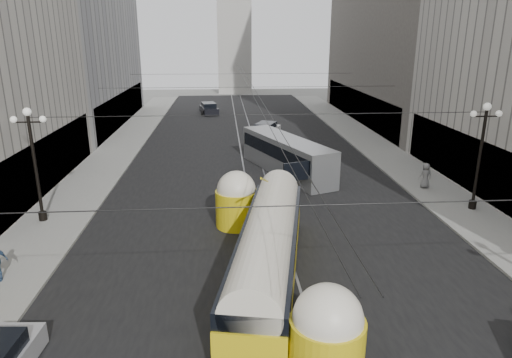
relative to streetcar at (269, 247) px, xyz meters
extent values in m
cube|color=black|center=(0.50, 21.75, -1.57)|extent=(20.00, 85.00, 0.02)
cube|color=gray|center=(-11.50, 25.25, -1.49)|extent=(4.00, 72.00, 0.15)
cube|color=gray|center=(12.50, 25.25, -1.49)|extent=(4.00, 72.00, 0.15)
cube|color=gray|center=(-0.25, 21.75, -1.57)|extent=(0.12, 85.00, 0.04)
cube|color=gray|center=(1.25, 21.75, -1.57)|extent=(0.12, 85.00, 0.04)
cube|color=black|center=(-13.55, 13.25, 0.43)|extent=(0.10, 18.00, 3.60)
cube|color=black|center=(-13.55, 37.25, 0.43)|extent=(0.10, 25.20, 3.60)
cube|color=black|center=(14.55, 11.25, 0.43)|extent=(0.10, 18.00, 3.60)
cube|color=black|center=(14.55, 37.25, 0.43)|extent=(0.10, 28.80, 3.60)
cube|color=#B2AFA8|center=(0.50, 69.25, 10.43)|extent=(6.00, 6.00, 24.00)
cylinder|color=black|center=(-12.10, 7.25, 1.58)|extent=(0.18, 0.18, 6.00)
cylinder|color=black|center=(-12.10, 7.25, -1.17)|extent=(0.44, 0.44, 0.50)
cylinder|color=black|center=(-12.10, 7.25, 4.18)|extent=(1.60, 0.08, 0.08)
sphere|color=white|center=(-12.10, 7.25, 4.73)|extent=(0.44, 0.44, 0.44)
sphere|color=white|center=(-12.85, 7.25, 4.33)|extent=(0.36, 0.36, 0.36)
sphere|color=white|center=(-11.35, 7.25, 4.33)|extent=(0.36, 0.36, 0.36)
cylinder|color=black|center=(13.10, 7.25, 1.58)|extent=(0.18, 0.18, 6.00)
cylinder|color=black|center=(13.10, 7.25, -1.17)|extent=(0.44, 0.44, 0.50)
cylinder|color=black|center=(13.10, 7.25, 4.18)|extent=(1.60, 0.08, 0.08)
sphere|color=white|center=(13.10, 7.25, 4.73)|extent=(0.44, 0.44, 0.44)
sphere|color=white|center=(12.35, 7.25, 4.33)|extent=(0.36, 0.36, 0.36)
sphere|color=white|center=(13.85, 7.25, 4.33)|extent=(0.36, 0.36, 0.36)
cylinder|color=black|center=(0.50, -6.75, 4.43)|extent=(25.00, 0.03, 0.03)
cylinder|color=black|center=(0.50, 7.25, 4.43)|extent=(25.00, 0.03, 0.03)
cylinder|color=black|center=(0.50, 21.25, 4.43)|extent=(25.00, 0.03, 0.03)
cylinder|color=black|center=(0.50, 35.25, 4.43)|extent=(25.00, 0.03, 0.03)
cylinder|color=black|center=(0.50, 25.25, 4.23)|extent=(0.03, 72.00, 0.03)
cylinder|color=black|center=(0.90, 25.25, 4.23)|extent=(0.03, 72.00, 0.03)
cube|color=gold|center=(0.00, 0.00, -0.63)|extent=(4.65, 12.67, 1.51)
cube|color=black|center=(0.00, 0.00, -1.34)|extent=(4.58, 12.30, 0.27)
cube|color=black|center=(0.00, 0.00, 0.35)|extent=(4.64, 12.49, 0.76)
cylinder|color=silver|center=(0.00, 0.00, 0.62)|extent=(4.36, 12.44, 2.05)
cylinder|color=gold|center=(1.17, -6.01, -0.54)|extent=(2.31, 2.31, 2.05)
sphere|color=silver|center=(1.17, -6.01, 0.53)|extent=(2.14, 2.14, 2.14)
cylinder|color=gold|center=(-1.17, 6.02, -0.54)|extent=(2.31, 2.31, 2.05)
sphere|color=silver|center=(-1.17, 6.02, 0.53)|extent=(2.14, 2.14, 2.14)
cube|color=#949699|center=(2.93, 15.97, -0.17)|extent=(6.06, 10.90, 2.71)
cube|color=black|center=(2.93, 15.97, 0.28)|extent=(5.94, 10.55, 0.99)
cube|color=black|center=(2.93, 10.61, 0.15)|extent=(1.97, 0.85, 1.26)
cylinder|color=black|center=(1.81, 12.35, -1.11)|extent=(0.30, 0.90, 0.90)
cylinder|color=black|center=(4.06, 12.35, -1.11)|extent=(0.30, 0.90, 0.90)
cylinder|color=black|center=(1.81, 19.60, -1.11)|extent=(0.30, 0.90, 0.90)
cylinder|color=black|center=(4.06, 19.60, -1.11)|extent=(0.30, 0.90, 0.90)
cylinder|color=black|center=(-8.19, -4.32, -1.26)|extent=(0.22, 0.61, 0.61)
cube|color=silver|center=(2.62, 29.35, -1.07)|extent=(3.61, 5.00, 0.82)
cube|color=black|center=(2.62, 29.35, -0.49)|extent=(2.56, 3.00, 0.77)
cylinder|color=black|center=(1.77, 27.78, -1.24)|extent=(0.22, 0.66, 0.66)
cylinder|color=black|center=(3.48, 27.78, -1.24)|extent=(0.22, 0.66, 0.66)
cylinder|color=black|center=(1.77, 30.93, -1.24)|extent=(0.22, 0.66, 0.66)
cylinder|color=black|center=(3.48, 30.93, -1.24)|extent=(0.22, 0.66, 0.66)
cube|color=black|center=(-3.71, 44.51, -1.06)|extent=(2.79, 5.00, 0.84)
cube|color=black|center=(-3.71, 44.51, -0.47)|extent=(2.16, 2.87, 0.79)
cylinder|color=black|center=(-4.58, 42.90, -1.23)|extent=(0.22, 0.67, 0.67)
cylinder|color=black|center=(-2.84, 42.90, -1.23)|extent=(0.22, 0.67, 0.67)
cylinder|color=black|center=(-4.58, 46.11, -1.23)|extent=(0.22, 0.67, 0.67)
cylinder|color=black|center=(-2.84, 46.11, -1.23)|extent=(0.22, 0.67, 0.67)
imported|color=slate|center=(11.89, 11.31, -0.55)|extent=(0.86, 0.55, 1.73)
camera|label=1|loc=(-1.80, -17.49, 8.57)|focal=32.00mm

